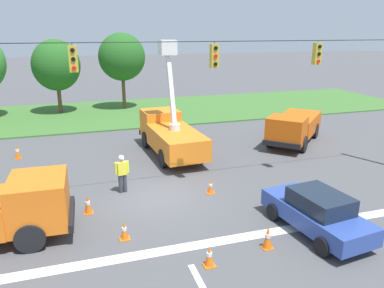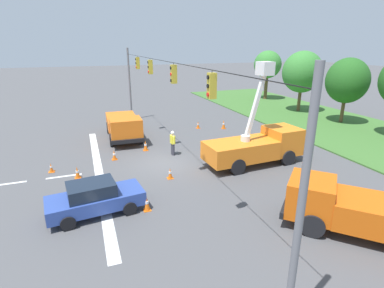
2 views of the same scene
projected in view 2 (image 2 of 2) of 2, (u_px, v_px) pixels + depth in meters
ground_plane at (164, 163)px, 19.91m from camera, size 200.00×200.00×0.00m
grass_verge at (366, 135)px, 25.76m from camera, size 56.00×12.00×0.10m
lane_markings at (73, 175)px, 18.06m from camera, size 17.60×15.25×0.01m
signal_gantry at (162, 94)px, 18.50m from camera, size 26.20×0.33×7.20m
tree_far_west at (268, 65)px, 41.38m from camera, size 3.91×3.66×6.73m
tree_west at (302, 72)px, 33.73m from camera, size 4.26×4.55×6.86m
tree_centre at (347, 81)px, 28.77m from camera, size 4.01×3.93×6.35m
utility_truck_bucket_lift at (257, 144)px, 19.46m from camera, size 2.67×6.80×6.52m
utility_truck_support_near at (124, 125)px, 24.77m from camera, size 6.63×2.67×2.15m
utility_truck_support_far at (360, 210)px, 12.17m from camera, size 6.05×5.98×2.07m
sedan_blue at (95, 198)px, 13.77m from camera, size 2.30×4.48×1.56m
road_worker at (173, 142)px, 21.07m from camera, size 0.64×0.30×1.77m
traffic_cone_foreground_left at (147, 203)px, 14.12m from camera, size 0.36×0.36×0.75m
traffic_cone_foreground_right at (145, 145)px, 22.16m from camera, size 0.36×0.36×0.78m
traffic_cone_mid_left at (224, 124)px, 27.93m from camera, size 0.36×0.36×0.83m
traffic_cone_mid_right at (77, 172)px, 17.57m from camera, size 0.36×0.36×0.72m
traffic_cone_near_bucket at (84, 187)px, 15.69m from camera, size 0.36×0.36×0.82m
traffic_cone_lane_edge_a at (114, 155)px, 20.39m from camera, size 0.36×0.36×0.69m
traffic_cone_lane_edge_b at (198, 125)px, 28.07m from camera, size 0.36×0.36×0.67m
traffic_cone_far_left at (51, 168)px, 18.42m from camera, size 0.36×0.36×0.59m
traffic_cone_far_right at (170, 173)px, 17.53m from camera, size 0.36×0.36×0.66m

